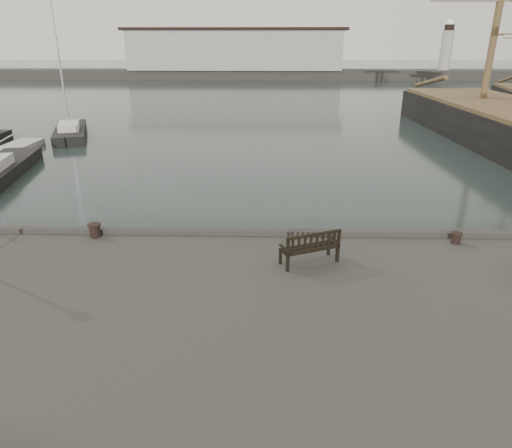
{
  "coord_description": "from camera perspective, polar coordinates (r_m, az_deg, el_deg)",
  "views": [
    {
      "loc": [
        -0.6,
        -14.98,
        7.93
      ],
      "look_at": [
        -0.98,
        -0.5,
        2.1
      ],
      "focal_mm": 32.0,
      "sensor_mm": 36.0,
      "label": 1
    }
  ],
  "objects": [
    {
      "name": "ground",
      "position": [
        16.96,
        3.37,
        -5.99
      ],
      "size": [
        400.0,
        400.0,
        0.0
      ],
      "primitive_type": "plane",
      "color": "black",
      "rests_on": "ground"
    },
    {
      "name": "breakwater",
      "position": [
        107.12,
        -0.67,
        19.97
      ],
      "size": [
        140.0,
        9.5,
        12.2
      ],
      "color": "#383530",
      "rests_on": "ground"
    },
    {
      "name": "bench",
      "position": [
        14.07,
        6.71,
        -3.64
      ],
      "size": [
        1.91,
        1.29,
        1.04
      ],
      "rotation": [
        0.0,
        0.0,
        0.41
      ],
      "color": "black",
      "rests_on": "quay"
    },
    {
      "name": "yacht_d",
      "position": [
        44.47,
        -22.14,
        10.37
      ],
      "size": [
        5.46,
        9.58,
        11.72
      ],
      "rotation": [
        0.0,
        0.0,
        0.34
      ],
      "color": "black",
      "rests_on": "ground"
    },
    {
      "name": "bollard_left",
      "position": [
        16.83,
        -19.49,
        -0.77
      ],
      "size": [
        0.59,
        0.59,
        0.48
      ],
      "primitive_type": "cylinder",
      "rotation": [
        0.0,
        0.0,
        -0.38
      ],
      "color": "black",
      "rests_on": "quay"
    },
    {
      "name": "bollard_right",
      "position": [
        16.8,
        23.77,
        -1.62
      ],
      "size": [
        0.47,
        0.47,
        0.38
      ],
      "primitive_type": "cylinder",
      "rotation": [
        0.0,
        0.0,
        0.38
      ],
      "color": "black",
      "rests_on": "quay"
    }
  ]
}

